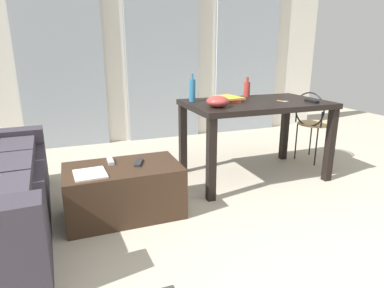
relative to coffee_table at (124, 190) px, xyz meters
The scene contains 15 objects.
ground_plane 0.98m from the coffee_table, ahead, with size 8.95×8.95×0.00m, color #B2A893.
wall_back 2.68m from the coffee_table, 66.73° to the left, with size 5.21×0.10×2.60m, color silver.
curtains 2.53m from the coffee_table, 65.92° to the left, with size 3.70×0.03×2.22m.
coffee_table is the anchor object (origin of this frame).
craft_table 1.49m from the coffee_table, 14.39° to the left, with size 1.36×0.82×0.77m.
wire_chair 2.31m from the coffee_table, 13.39° to the left, with size 0.39×0.42×0.81m.
bottle_near 1.74m from the coffee_table, 25.31° to the left, with size 0.07×0.07×0.20m.
bottle_far 1.18m from the coffee_table, 35.67° to the left, with size 0.06×0.06×0.26m.
bowl 1.09m from the coffee_table, 11.63° to the left, with size 0.20×0.20×0.10m, color #9E3833.
book_stack 1.35m from the coffee_table, 22.37° to the left, with size 0.24×0.31×0.04m.
tv_remote_on_table 1.92m from the coffee_table, ahead, with size 0.05×0.15×0.02m, color black.
scissors 1.72m from the coffee_table, ahead, with size 0.09×0.11×0.00m.
tv_remote_primary 0.25m from the coffee_table, 121.83° to the left, with size 0.04×0.14×0.02m, color #B7B7B2.
tv_remote_secondary 0.25m from the coffee_table, ahead, with size 0.05×0.16×0.02m, color #232326.
magazine 0.33m from the coffee_table, 158.88° to the right, with size 0.22×0.24×0.01m, color silver.
Camera 1 is at (-1.30, -0.90, 1.26)m, focal length 30.72 mm.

